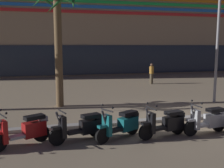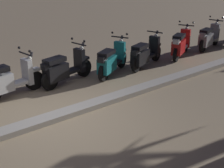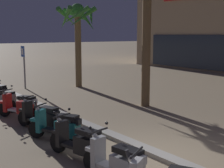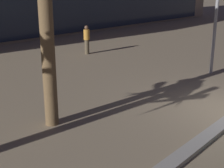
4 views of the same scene
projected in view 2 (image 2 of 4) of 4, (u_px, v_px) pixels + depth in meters
ground_plane at (58, 121)px, 6.85m from camera, size 200.00×200.00×0.00m
curb_strip at (55, 117)px, 6.91m from camera, size 60.00×0.36×0.12m
scooter_grey_mid_rear at (209, 38)px, 11.97m from camera, size 1.75×0.74×1.17m
scooter_red_mid_centre at (181, 45)px, 10.99m from camera, size 1.68×0.96×1.17m
scooter_black_second_in_line at (145, 54)px, 10.01m from camera, size 1.80×0.83×1.04m
scooter_teal_gap_after_mid at (111, 61)px, 9.33m from camera, size 1.67×0.97×1.17m
scooter_black_far_back at (64, 69)px, 8.66m from camera, size 1.79×0.71×1.17m
scooter_silver_last_in_row at (8, 81)px, 7.82m from camera, size 1.73×0.61×1.17m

